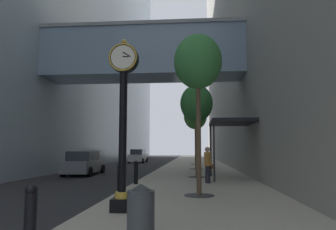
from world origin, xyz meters
TOP-DOWN VIEW (x-y plane):
  - ground_plane at (0.00, 27.00)m, footprint 110.00×110.00m
  - sidewalk_right at (3.20, 30.00)m, footprint 6.39×80.00m
  - street_clock at (1.05, 6.38)m, footprint 0.84×0.55m
  - bollard_nearest at (0.22, 3.02)m, footprint 0.22×0.22m
  - bollard_third at (0.22, 9.63)m, footprint 0.22×0.22m
  - bollard_fourth at (0.22, 12.94)m, footprint 0.22×0.22m
  - street_tree_near at (3.21, 9.45)m, footprint 1.83×1.83m
  - street_tree_mid_near at (3.21, 16.85)m, footprint 1.99×1.99m
  - street_tree_mid_far at (3.21, 24.26)m, footprint 1.94×1.94m
  - street_tree_far at (3.21, 31.67)m, footprint 2.49×2.49m
  - trash_bin at (2.03, 3.70)m, footprint 0.53×0.53m
  - pedestrian_walking at (3.72, 13.66)m, footprint 0.52×0.46m
  - storefront_awning at (5.15, 15.86)m, footprint 2.40×3.60m
  - car_grey_near at (-4.68, 19.46)m, footprint 2.11×4.70m
  - car_white_mid at (-4.14, 38.11)m, footprint 1.99×4.50m

SIDE VIEW (x-z plane):
  - ground_plane at x=0.00m, z-range 0.00..0.00m
  - sidewalk_right at x=3.20m, z-range 0.00..0.14m
  - trash_bin at x=2.03m, z-range 0.15..1.20m
  - bollard_nearest at x=0.22m, z-range 0.16..1.29m
  - bollard_third at x=0.22m, z-range 0.16..1.29m
  - bollard_fourth at x=0.22m, z-range 0.16..1.29m
  - car_grey_near at x=-4.68m, z-range -0.02..1.63m
  - car_white_mid at x=-4.14m, z-range -0.03..1.70m
  - pedestrian_walking at x=3.72m, z-range 0.20..1.99m
  - street_clock at x=1.05m, z-range 0.38..5.26m
  - storefront_awning at x=5.15m, z-range 1.63..4.93m
  - street_tree_mid_near at x=3.21m, z-range 1.75..7.35m
  - street_tree_near at x=3.21m, z-range 2.05..8.11m
  - street_tree_far at x=3.21m, z-range 1.98..8.60m
  - street_tree_mid_far at x=3.21m, z-range 2.17..8.58m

